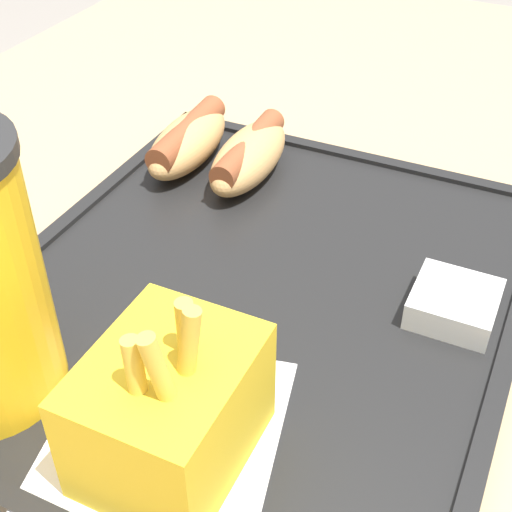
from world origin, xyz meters
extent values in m
cube|color=black|center=(0.02, -0.01, 0.76)|extent=(0.41, 0.34, 0.01)
cube|color=black|center=(0.02, -0.18, 0.76)|extent=(0.41, 0.01, 0.00)
cube|color=black|center=(0.02, 0.15, 0.76)|extent=(0.41, 0.01, 0.00)
cube|color=black|center=(0.22, -0.01, 0.76)|extent=(0.01, 0.34, 0.00)
cube|color=white|center=(-0.12, -0.02, 0.76)|extent=(0.17, 0.15, 0.00)
ellipsoid|color=tan|center=(0.15, 0.11, 0.78)|extent=(0.12, 0.05, 0.04)
cylinder|color=brown|center=(0.15, 0.11, 0.79)|extent=(0.11, 0.03, 0.02)
ellipsoid|color=tan|center=(0.15, 0.06, 0.78)|extent=(0.12, 0.05, 0.04)
cylinder|color=brown|center=(0.15, 0.06, 0.79)|extent=(0.11, 0.02, 0.02)
cube|color=gold|center=(-0.12, -0.03, 0.80)|extent=(0.09, 0.07, 0.07)
cylinder|color=gold|center=(-0.12, -0.04, 0.83)|extent=(0.02, 0.02, 0.08)
cylinder|color=gold|center=(-0.11, -0.03, 0.83)|extent=(0.01, 0.01, 0.07)
cylinder|color=gold|center=(-0.14, -0.04, 0.83)|extent=(0.02, 0.02, 0.08)
cylinder|color=gold|center=(-0.14, -0.03, 0.83)|extent=(0.01, 0.02, 0.06)
cube|color=silver|center=(0.05, -0.14, 0.77)|extent=(0.05, 0.05, 0.02)
cube|color=white|center=(0.05, -0.14, 0.78)|extent=(0.04, 0.04, 0.00)
camera|label=1|loc=(-0.31, -0.17, 1.08)|focal=50.00mm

